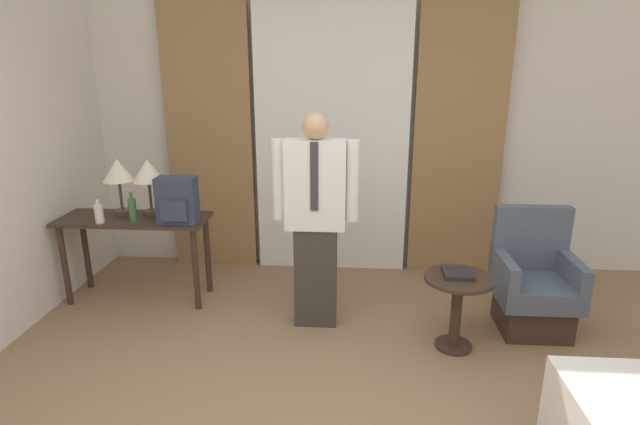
% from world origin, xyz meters
% --- Properties ---
extents(wall_back, '(10.00, 0.06, 2.70)m').
position_xyz_m(wall_back, '(0.00, 2.86, 1.35)').
color(wall_back, silver).
rests_on(wall_back, ground_plane).
extents(curtain_sheer_center, '(1.42, 0.06, 2.58)m').
position_xyz_m(curtain_sheer_center, '(0.00, 2.73, 1.29)').
color(curtain_sheer_center, white).
rests_on(curtain_sheer_center, ground_plane).
extents(curtain_drape_left, '(0.81, 0.06, 2.58)m').
position_xyz_m(curtain_drape_left, '(-1.16, 2.73, 1.29)').
color(curtain_drape_left, '#997047').
rests_on(curtain_drape_left, ground_plane).
extents(curtain_drape_right, '(0.81, 0.06, 2.58)m').
position_xyz_m(curtain_drape_right, '(1.16, 2.73, 1.29)').
color(curtain_drape_right, '#997047').
rests_on(curtain_drape_right, ground_plane).
extents(desk, '(1.22, 0.46, 0.73)m').
position_xyz_m(desk, '(-1.60, 1.93, 0.61)').
color(desk, '#38281E').
rests_on(desk, ground_plane).
extents(table_lamp_left, '(0.25, 0.25, 0.47)m').
position_xyz_m(table_lamp_left, '(-1.73, 2.01, 1.09)').
color(table_lamp_left, '#4C4238').
rests_on(table_lamp_left, desk).
extents(table_lamp_right, '(0.25, 0.25, 0.47)m').
position_xyz_m(table_lamp_right, '(-1.48, 2.01, 1.09)').
color(table_lamp_right, '#4C4238').
rests_on(table_lamp_right, desk).
extents(bottle_near_edge, '(0.06, 0.06, 0.25)m').
position_xyz_m(bottle_near_edge, '(-1.55, 1.81, 0.83)').
color(bottle_near_edge, '#336638').
rests_on(bottle_near_edge, desk).
extents(bottle_by_lamp, '(0.07, 0.07, 0.19)m').
position_xyz_m(bottle_by_lamp, '(-1.81, 1.76, 0.81)').
color(bottle_by_lamp, silver).
rests_on(bottle_by_lamp, desk).
extents(backpack, '(0.31, 0.19, 0.37)m').
position_xyz_m(backpack, '(-1.18, 1.80, 0.91)').
color(backpack, '#2D384C').
rests_on(backpack, desk).
extents(person, '(0.63, 0.21, 1.63)m').
position_xyz_m(person, '(-0.06, 1.60, 0.88)').
color(person, '#38332D').
rests_on(person, ground_plane).
extents(armchair, '(0.56, 0.54, 0.92)m').
position_xyz_m(armchair, '(1.58, 1.65, 0.34)').
color(armchair, '#38281E').
rests_on(armchair, ground_plane).
extents(side_table, '(0.48, 0.48, 0.55)m').
position_xyz_m(side_table, '(0.95, 1.32, 0.37)').
color(side_table, '#38281E').
rests_on(side_table, ground_plane).
extents(book, '(0.20, 0.21, 0.03)m').
position_xyz_m(book, '(0.95, 1.35, 0.56)').
color(book, black).
rests_on(book, side_table).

